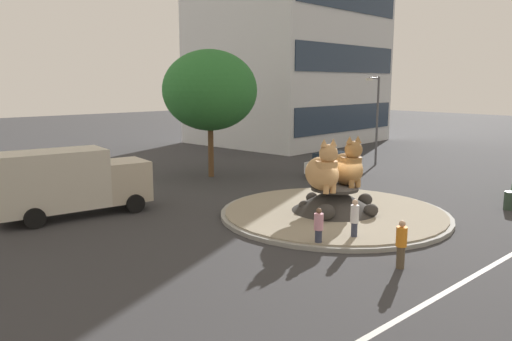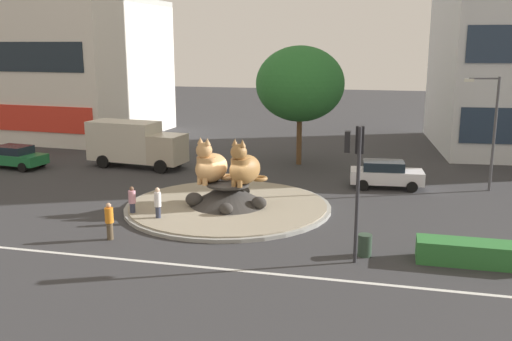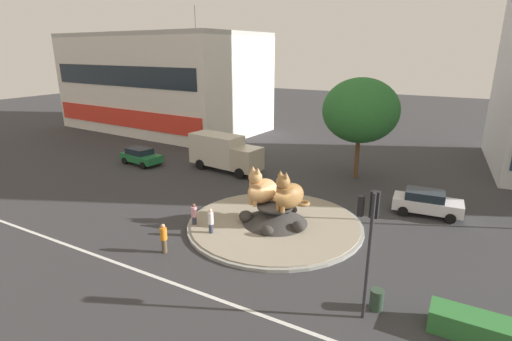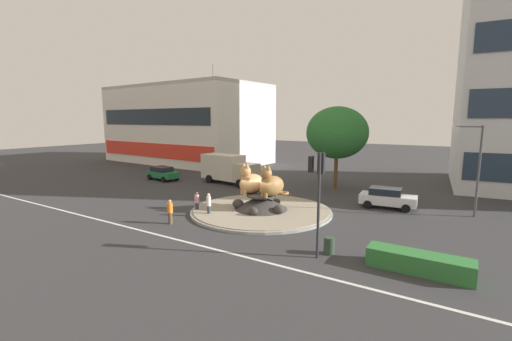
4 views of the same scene
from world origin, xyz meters
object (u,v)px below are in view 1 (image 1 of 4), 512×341
(streetlight_arm, at_px, (376,114))
(delivery_box_truck, at_px, (70,181))
(cat_statue_tabby, at_px, (347,167))
(pedestrian_orange_shirt, at_px, (401,243))
(litter_bin, at_px, (510,201))
(broadleaf_tree_behind_island, at_px, (210,90))
(pedestrian_white_shirt, at_px, (355,220))
(cat_statue_calico, at_px, (323,171))
(hatchback_near_shophouse, at_px, (334,164))
(pedestrian_pink_shirt, at_px, (319,227))

(streetlight_arm, distance_m, delivery_box_truck, 22.82)
(cat_statue_tabby, height_order, pedestrian_orange_shirt, cat_statue_tabby)
(delivery_box_truck, relative_size, litter_bin, 7.85)
(cat_statue_tabby, bearing_deg, broadleaf_tree_behind_island, -166.11)
(pedestrian_white_shirt, relative_size, delivery_box_truck, 0.24)
(pedestrian_white_shirt, bearing_deg, cat_statue_tabby, -175.92)
(cat_statue_calico, xyz_separation_m, hatchback_near_shophouse, (8.76, 6.44, -1.39))
(cat_statue_calico, height_order, pedestrian_white_shirt, cat_statue_calico)
(cat_statue_calico, relative_size, streetlight_arm, 0.37)
(broadleaf_tree_behind_island, relative_size, pedestrian_white_shirt, 4.78)
(streetlight_arm, xyz_separation_m, pedestrian_white_shirt, (-16.10, -10.15, -2.91))
(streetlight_arm, xyz_separation_m, litter_bin, (-6.28, -12.19, -3.39))
(broadleaf_tree_behind_island, relative_size, pedestrian_orange_shirt, 4.98)
(cat_statue_tabby, bearing_deg, pedestrian_white_shirt, -30.58)
(cat_statue_tabby, relative_size, broadleaf_tree_behind_island, 0.29)
(delivery_box_truck, bearing_deg, pedestrian_white_shirt, -52.79)
(cat_statue_calico, distance_m, litter_bin, 9.78)
(broadleaf_tree_behind_island, height_order, hatchback_near_shophouse, broadleaf_tree_behind_island)
(delivery_box_truck, height_order, litter_bin, delivery_box_truck)
(cat_statue_tabby, xyz_separation_m, pedestrian_pink_shirt, (-5.00, -2.54, -1.41))
(hatchback_near_shophouse, bearing_deg, delivery_box_truck, 169.09)
(cat_statue_calico, height_order, litter_bin, cat_statue_calico)
(broadleaf_tree_behind_island, distance_m, pedestrian_orange_shirt, 18.97)
(delivery_box_truck, bearing_deg, litter_bin, -32.17)
(hatchback_near_shophouse, relative_size, delivery_box_truck, 0.62)
(broadleaf_tree_behind_island, distance_m, litter_bin, 18.50)
(cat_statue_tabby, xyz_separation_m, pedestrian_white_shirt, (-3.44, -3.03, -1.31))
(cat_statue_tabby, distance_m, delivery_box_truck, 12.99)
(pedestrian_orange_shirt, xyz_separation_m, litter_bin, (10.91, 0.68, -0.42))
(broadleaf_tree_behind_island, xyz_separation_m, litter_bin, (5.52, -16.88, -5.21))
(pedestrian_white_shirt, relative_size, hatchback_near_shophouse, 0.40)
(pedestrian_white_shirt, distance_m, hatchback_near_shophouse, 14.06)
(cat_statue_calico, bearing_deg, delivery_box_truck, -113.66)
(cat_statue_calico, xyz_separation_m, delivery_box_truck, (-8.24, 8.24, -0.56))
(pedestrian_white_shirt, xyz_separation_m, hatchback_near_shophouse, (10.41, 9.45, -0.09))
(pedestrian_orange_shirt, bearing_deg, pedestrian_white_shirt, 3.05)
(cat_statue_calico, height_order, pedestrian_orange_shirt, cat_statue_calico)
(cat_statue_tabby, relative_size, hatchback_near_shophouse, 0.55)
(cat_statue_tabby, bearing_deg, delivery_box_truck, -111.29)
(pedestrian_pink_shirt, distance_m, litter_bin, 11.67)
(cat_statue_calico, bearing_deg, litter_bin, 79.62)
(litter_bin, bearing_deg, pedestrian_pink_shirt, 167.48)
(broadleaf_tree_behind_island, distance_m, hatchback_near_shophouse, 9.46)
(pedestrian_white_shirt, xyz_separation_m, pedestrian_orange_shirt, (-1.08, -2.72, -0.05))
(cat_statue_calico, distance_m, delivery_box_truck, 11.67)
(pedestrian_orange_shirt, height_order, litter_bin, pedestrian_orange_shirt)
(broadleaf_tree_behind_island, bearing_deg, hatchback_near_shophouse, -41.38)
(pedestrian_orange_shirt, relative_size, hatchback_near_shophouse, 0.38)
(cat_statue_calico, height_order, hatchback_near_shophouse, cat_statue_calico)
(pedestrian_orange_shirt, bearing_deg, cat_statue_tabby, -13.43)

